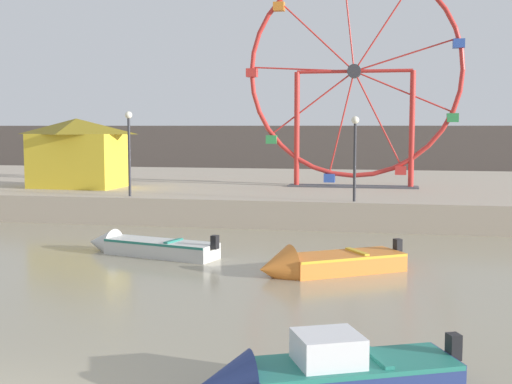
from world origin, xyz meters
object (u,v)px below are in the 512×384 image
promenade_lamp_near (355,145)px  motorboat_navy_blue (313,375)px  motorboat_orange_hull (321,264)px  motorboat_pale_grey (143,246)px  promenade_lamp_far (129,141)px  carnival_booth_yellow_awning (77,152)px  ferris_wheel_red_frame (354,76)px

promenade_lamp_near → motorboat_navy_blue: bearing=-89.0°
motorboat_orange_hull → motorboat_pale_grey: bearing=-49.4°
motorboat_orange_hull → promenade_lamp_far: 13.51m
carnival_booth_yellow_awning → motorboat_pale_grey: bearing=-52.4°
motorboat_navy_blue → motorboat_orange_hull: 9.19m
carnival_booth_yellow_awning → promenade_lamp_near: promenade_lamp_near is taller
promenade_lamp_far → ferris_wheel_red_frame: bearing=34.6°
motorboat_orange_hull → motorboat_pale_grey: size_ratio=0.87×
ferris_wheel_red_frame → promenade_lamp_far: bearing=-145.4°
motorboat_navy_blue → motorboat_orange_hull: (-0.81, 9.16, -0.04)m
motorboat_navy_blue → ferris_wheel_red_frame: 25.61m
promenade_lamp_far → motorboat_navy_blue: bearing=-60.3°
ferris_wheel_red_frame → motorboat_orange_hull: bearing=-90.2°
carnival_booth_yellow_awning → promenade_lamp_far: promenade_lamp_far is taller
motorboat_navy_blue → motorboat_pale_grey: 13.08m
motorboat_pale_grey → carnival_booth_yellow_awning: (-7.57, 10.79, 2.75)m
motorboat_navy_blue → promenade_lamp_far: size_ratio=1.17×
carnival_booth_yellow_awning → promenade_lamp_near: 14.84m
motorboat_navy_blue → motorboat_pale_grey: motorboat_navy_blue is taller
motorboat_orange_hull → promenade_lamp_far: bearing=-76.2°
carnival_booth_yellow_awning → promenade_lamp_far: size_ratio=1.31×
motorboat_navy_blue → promenade_lamp_near: 18.26m
promenade_lamp_far → motorboat_orange_hull: bearing=-43.3°
promenade_lamp_near → motorboat_orange_hull: bearing=-93.2°
motorboat_orange_hull → ferris_wheel_red_frame: (0.06, 15.58, 6.63)m
motorboat_pale_grey → promenade_lamp_near: 10.23m
ferris_wheel_red_frame → promenade_lamp_near: (0.44, -6.77, -3.36)m
motorboat_orange_hull → ferris_wheel_red_frame: bearing=-123.1°
ferris_wheel_red_frame → promenade_lamp_near: ferris_wheel_red_frame is taller
carnival_booth_yellow_awning → motorboat_orange_hull: bearing=-39.9°
promenade_lamp_near → promenade_lamp_far: bearing=179.1°
motorboat_orange_hull → motorboat_pale_grey: 6.52m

